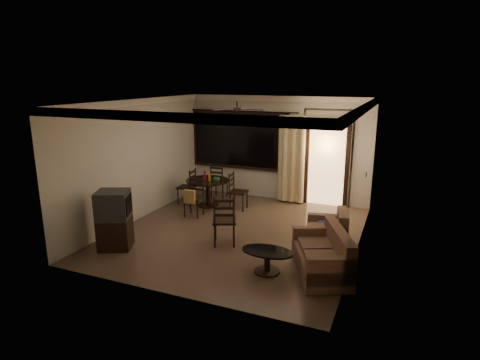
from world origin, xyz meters
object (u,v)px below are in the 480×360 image
at_px(dining_table, 208,185).
at_px(sofa, 324,257).
at_px(dining_chair_east, 238,198).
at_px(tv_cabinet, 114,220).
at_px(side_chair, 224,229).
at_px(coffee_table, 267,258).
at_px(dining_chair_north, 219,188).
at_px(dining_chair_south, 194,204).
at_px(dining_chair_west, 187,193).
at_px(armchair, 329,233).

distance_m(dining_table, sofa, 4.40).
xyz_separation_m(dining_chair_east, tv_cabinet, (-1.29, -3.14, 0.30)).
bearing_deg(side_chair, dining_chair_east, -98.11).
xyz_separation_m(tv_cabinet, coffee_table, (3.09, 0.18, -0.32)).
bearing_deg(coffee_table, dining_chair_north, 126.01).
height_order(dining_chair_east, coffee_table, dining_chair_east).
bearing_deg(dining_table, dining_chair_south, -86.32).
height_order(dining_table, sofa, dining_table).
height_order(dining_chair_west, coffee_table, dining_chair_west).
distance_m(sofa, coffee_table, 0.97).
relative_size(dining_chair_west, tv_cabinet, 0.82).
bearing_deg(tv_cabinet, dining_chair_east, 43.37).
bearing_deg(dining_table, coffee_table, -47.89).
distance_m(dining_chair_east, sofa, 3.79).
height_order(dining_table, dining_chair_south, dining_chair_south).
height_order(tv_cabinet, coffee_table, tv_cabinet).
bearing_deg(dining_chair_east, dining_chair_south, 135.70).
distance_m(tv_cabinet, armchair, 4.19).
height_order(dining_chair_west, armchair, dining_chair_west).
distance_m(dining_chair_east, side_chair, 2.24).
height_order(dining_table, armchair, dining_table).
bearing_deg(sofa, side_chair, 142.67).
bearing_deg(dining_table, sofa, -36.21).
relative_size(sofa, coffee_table, 1.80).
bearing_deg(dining_table, armchair, -23.89).
relative_size(dining_chair_north, coffee_table, 1.05).
height_order(dining_chair_east, side_chair, side_chair).
height_order(dining_chair_west, dining_chair_east, same).
bearing_deg(tv_cabinet, dining_chair_south, 52.80).
bearing_deg(armchair, dining_chair_north, 134.43).
distance_m(dining_chair_west, armchair, 4.27).
bearing_deg(dining_chair_east, coffee_table, -152.56).
distance_m(armchair, coffee_table, 1.60).
height_order(dining_chair_west, side_chair, side_chair).
bearing_deg(dining_chair_east, dining_table, 89.91).
bearing_deg(side_chair, sofa, 142.75).
height_order(dining_chair_north, sofa, dining_chair_north).
xyz_separation_m(dining_chair_north, coffee_table, (2.69, -3.69, -0.02)).
bearing_deg(side_chair, dining_chair_west, -69.13).
distance_m(dining_chair_west, dining_chair_north, 1.00).
height_order(dining_table, tv_cabinet, tv_cabinet).
bearing_deg(dining_chair_west, dining_chair_east, 90.65).
bearing_deg(dining_table, dining_chair_east, 3.71).
distance_m(dining_chair_west, coffee_table, 4.31).
bearing_deg(sofa, dining_table, 119.68).
relative_size(dining_table, dining_chair_east, 1.17).
bearing_deg(side_chair, dining_table, -79.48).
bearing_deg(dining_chair_west, side_chair, 41.11).
height_order(tv_cabinet, armchair, tv_cabinet).
relative_size(coffee_table, side_chair, 0.87).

